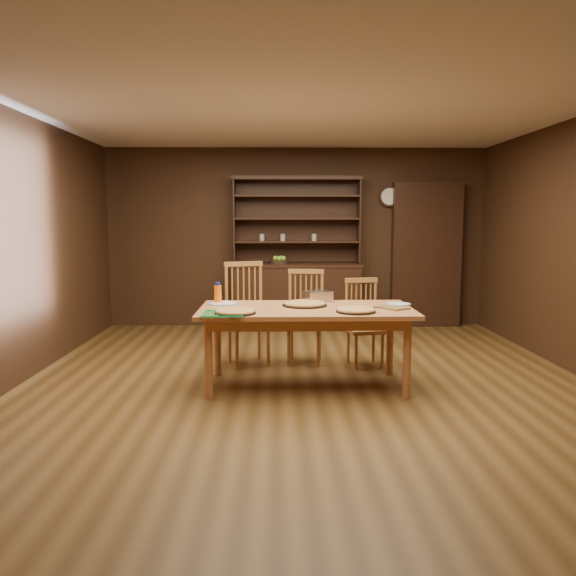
{
  "coord_description": "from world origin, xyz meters",
  "views": [
    {
      "loc": [
        -0.28,
        -5.27,
        1.57
      ],
      "look_at": [
        -0.17,
        0.4,
        0.88
      ],
      "focal_mm": 35.0,
      "sensor_mm": 36.0,
      "label": 1
    }
  ],
  "objects_px": {
    "chair_center": "(305,313)",
    "dining_table": "(306,316)",
    "chair_left": "(246,310)",
    "juice_bottle": "(218,294)",
    "chair_right": "(363,319)",
    "china_hutch": "(297,287)"
  },
  "relations": [
    {
      "from": "chair_center",
      "to": "dining_table",
      "type": "bearing_deg",
      "value": -85.19
    },
    {
      "from": "chair_left",
      "to": "juice_bottle",
      "type": "bearing_deg",
      "value": -130.66
    },
    {
      "from": "chair_right",
      "to": "juice_bottle",
      "type": "height_order",
      "value": "juice_bottle"
    },
    {
      "from": "juice_bottle",
      "to": "chair_left",
      "type": "bearing_deg",
      "value": 68.1
    },
    {
      "from": "chair_left",
      "to": "chair_center",
      "type": "relative_size",
      "value": 1.09
    },
    {
      "from": "dining_table",
      "to": "chair_left",
      "type": "bearing_deg",
      "value": 124.39
    },
    {
      "from": "china_hutch",
      "to": "chair_right",
      "type": "xyz_separation_m",
      "value": [
        0.65,
        -2.05,
        -0.1
      ]
    },
    {
      "from": "chair_center",
      "to": "juice_bottle",
      "type": "xyz_separation_m",
      "value": [
        -0.89,
        -0.65,
        0.3
      ]
    },
    {
      "from": "china_hutch",
      "to": "juice_bottle",
      "type": "height_order",
      "value": "china_hutch"
    },
    {
      "from": "chair_center",
      "to": "chair_right",
      "type": "distance_m",
      "value": 0.64
    },
    {
      "from": "dining_table",
      "to": "chair_right",
      "type": "relative_size",
      "value": 2.11
    },
    {
      "from": "china_hutch",
      "to": "chair_left",
      "type": "bearing_deg",
      "value": -107.58
    },
    {
      "from": "juice_bottle",
      "to": "china_hutch",
      "type": "bearing_deg",
      "value": 71.38
    },
    {
      "from": "dining_table",
      "to": "chair_right",
      "type": "bearing_deg",
      "value": 50.16
    },
    {
      "from": "chair_right",
      "to": "dining_table",
      "type": "bearing_deg",
      "value": -140.26
    },
    {
      "from": "china_hutch",
      "to": "chair_left",
      "type": "height_order",
      "value": "china_hutch"
    },
    {
      "from": "dining_table",
      "to": "chair_center",
      "type": "height_order",
      "value": "chair_center"
    },
    {
      "from": "chair_left",
      "to": "chair_center",
      "type": "bearing_deg",
      "value": -14.81
    },
    {
      "from": "chair_center",
      "to": "juice_bottle",
      "type": "bearing_deg",
      "value": -136.68
    },
    {
      "from": "chair_left",
      "to": "chair_center",
      "type": "distance_m",
      "value": 0.65
    },
    {
      "from": "china_hutch",
      "to": "dining_table",
      "type": "height_order",
      "value": "china_hutch"
    },
    {
      "from": "dining_table",
      "to": "chair_center",
      "type": "relative_size",
      "value": 1.94
    }
  ]
}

